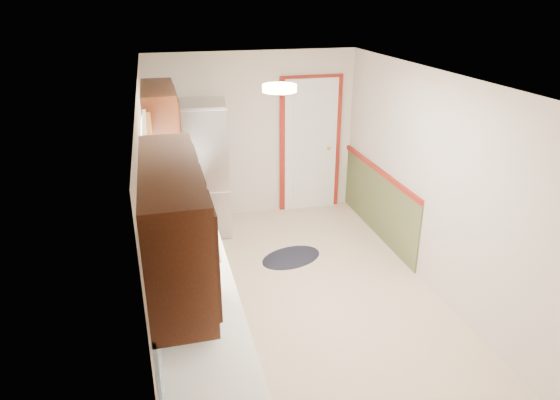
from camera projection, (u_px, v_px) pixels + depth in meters
room_shell at (304, 199)px, 5.03m from camera, size 3.20×5.20×2.52m
kitchen_run at (185, 262)px, 4.64m from camera, size 0.63×4.00×2.20m
back_wall_trim at (324, 157)px, 7.35m from camera, size 1.12×2.30×2.08m
ceiling_fixture at (280, 88)px, 4.33m from camera, size 0.30×0.30×0.06m
microwave at (197, 292)px, 3.65m from camera, size 0.31×0.50×0.33m
refrigerator at (200, 169)px, 6.78m from camera, size 0.83×0.80×1.82m
rug at (291, 257)px, 6.36m from camera, size 0.94×0.76×0.01m
cooktop at (177, 185)px, 6.11m from camera, size 0.52×0.63×0.02m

